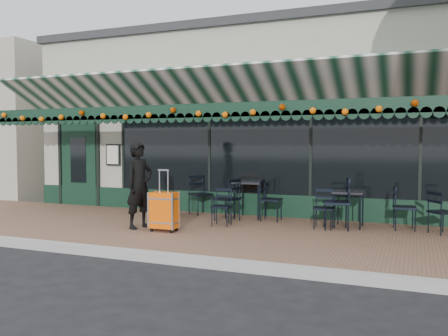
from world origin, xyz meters
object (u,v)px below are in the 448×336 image
at_px(chair_a_left, 336,203).
at_px(chair_a_front, 324,209).
at_px(cafe_table_a, 349,195).
at_px(chair_b_right, 271,200).
at_px(suitcase, 164,211).
at_px(cafe_table_b, 250,185).
at_px(chair_b_left, 227,199).
at_px(chair_b_front, 222,207).
at_px(chair_solo, 200,195).
at_px(chair_a_extra, 442,213).
at_px(woman, 139,185).
at_px(chair_a_right, 404,208).

xyz_separation_m(chair_a_left, chair_a_front, (-0.23, -0.03, -0.12)).
distance_m(cafe_table_a, chair_b_right, 1.66).
relative_size(suitcase, cafe_table_b, 1.42).
xyz_separation_m(cafe_table_a, chair_b_left, (-2.50, -0.18, -0.18)).
relative_size(chair_b_right, chair_b_front, 1.17).
bearing_deg(chair_b_front, chair_solo, 124.88).
height_order(suitcase, cafe_table_a, suitcase).
distance_m(chair_a_extra, chair_b_right, 3.31).
bearing_deg(woman, chair_a_right, -53.62).
xyz_separation_m(cafe_table_b, chair_b_right, (0.55, -0.24, -0.29)).
distance_m(cafe_table_b, chair_a_right, 3.23).
xyz_separation_m(woman, cafe_table_a, (3.75, 1.61, -0.20)).
height_order(cafe_table_a, chair_b_left, chair_b_left).
relative_size(chair_b_front, chair_solo, 0.83).
relative_size(woman, chair_a_left, 1.67).
bearing_deg(chair_a_extra, suitcase, 70.67).
distance_m(chair_a_right, chair_b_right, 2.65).
height_order(chair_a_left, chair_b_front, chair_a_left).
bearing_deg(cafe_table_a, chair_solo, 172.40).
bearing_deg(chair_b_right, chair_a_right, -93.49).
bearing_deg(woman, chair_a_extra, -57.81).
bearing_deg(chair_b_front, chair_a_extra, 4.43).
distance_m(chair_b_front, chair_solo, 1.61).
bearing_deg(cafe_table_b, cafe_table_a, -10.84).
relative_size(cafe_table_b, chair_b_right, 0.92).
distance_m(woman, chair_b_right, 2.80).
height_order(cafe_table_a, chair_a_extra, chair_a_extra).
distance_m(woman, chair_a_right, 5.09).
height_order(chair_a_right, chair_b_left, chair_b_left).
relative_size(chair_a_right, chair_a_extra, 1.06).
bearing_deg(chair_a_extra, cafe_table_a, 48.52).
bearing_deg(cafe_table_a, suitcase, -151.01).
relative_size(chair_a_extra, chair_b_left, 0.86).
relative_size(cafe_table_b, chair_a_right, 0.97).
xyz_separation_m(cafe_table_b, chair_solo, (-1.23, 0.04, -0.27)).
xyz_separation_m(woman, chair_solo, (0.34, 2.07, -0.38)).
distance_m(cafe_table_b, chair_b_right, 0.66).
bearing_deg(chair_b_right, woman, 128.25).
height_order(cafe_table_b, chair_a_extra, cafe_table_b).
height_order(chair_a_right, chair_a_extra, chair_a_right).
bearing_deg(chair_a_right, chair_solo, 78.03).
height_order(chair_b_left, chair_solo, chair_b_left).
distance_m(cafe_table_a, chair_a_front, 0.61).
height_order(chair_b_right, chair_solo, chair_solo).
height_order(chair_a_front, chair_b_front, chair_a_front).
distance_m(suitcase, chair_solo, 2.21).
distance_m(cafe_table_a, chair_a_extra, 1.68).
xyz_separation_m(chair_a_right, chair_b_front, (-3.39, -0.89, -0.04)).
bearing_deg(chair_solo, chair_a_extra, -62.78).
bearing_deg(cafe_table_a, chair_a_left, -122.27).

